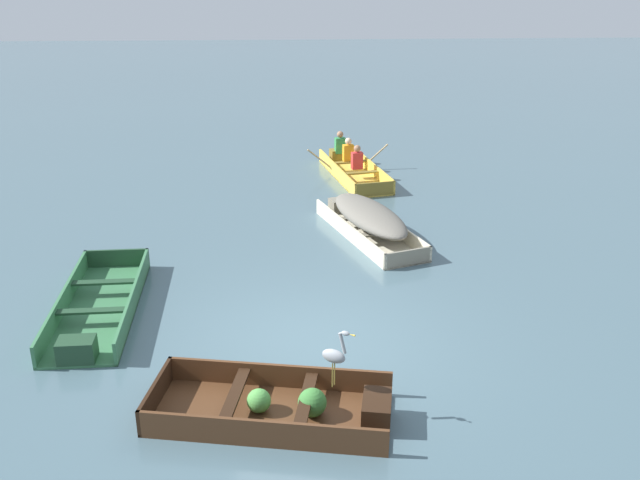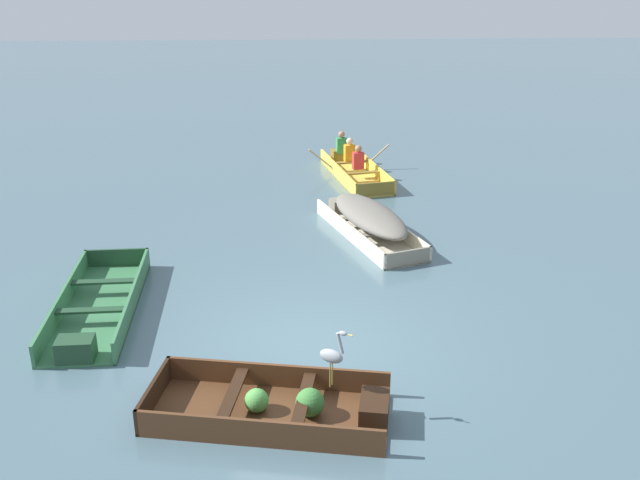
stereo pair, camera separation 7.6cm
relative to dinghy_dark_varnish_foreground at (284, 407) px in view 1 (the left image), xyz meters
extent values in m
plane|color=#47606B|center=(0.41, 1.75, -0.14)|extent=(80.00, 80.00, 0.00)
cube|color=#4C2D19|center=(-0.18, 0.03, -0.12)|extent=(3.28, 1.81, 0.04)
cube|color=#4C2D19|center=(-0.07, 0.64, 0.05)|extent=(3.06, 0.59, 0.38)
cube|color=#4C2D19|center=(-0.28, -0.59, 0.05)|extent=(3.06, 0.59, 0.38)
cube|color=black|center=(-1.68, 0.29, 0.05)|extent=(0.27, 1.28, 0.38)
cube|color=black|center=(1.17, -0.21, 0.07)|extent=(0.46, 0.64, 0.34)
cube|color=black|center=(0.28, -0.06, 0.14)|extent=(0.37, 1.21, 0.04)
cube|color=black|center=(-0.63, 0.11, 0.14)|extent=(0.37, 1.21, 0.04)
sphere|color=#387533|center=(0.36, -0.04, 0.08)|extent=(0.37, 0.37, 0.37)
sphere|color=#4C9342|center=(-0.32, 0.08, 0.06)|extent=(0.32, 0.32, 0.32)
cube|color=#387047|center=(-3.06, 3.06, -0.12)|extent=(1.32, 3.59, 0.04)
cube|color=#387047|center=(-2.49, 3.08, 0.05)|extent=(0.18, 3.54, 0.38)
cube|color=#387047|center=(-3.64, 3.04, 0.05)|extent=(0.18, 3.54, 0.38)
cube|color=#1E3D27|center=(-3.13, 4.80, 0.05)|extent=(1.19, 0.09, 0.38)
cube|color=#1E3D27|center=(-3.01, 1.47, 0.07)|extent=(0.55, 0.38, 0.34)
cube|color=#1E3D27|center=(-3.05, 2.53, 0.14)|extent=(1.10, 0.20, 0.04)
cube|color=#1E3D27|center=(-3.08, 3.59, 0.14)|extent=(1.10, 0.20, 0.04)
cube|color=beige|center=(1.82, 6.21, -0.12)|extent=(2.09, 3.57, 0.04)
cube|color=beige|center=(1.36, 6.05, 0.02)|extent=(1.17, 3.25, 0.33)
cube|color=beige|center=(2.28, 6.36, 0.02)|extent=(1.17, 3.25, 0.33)
cube|color=gray|center=(2.38, 4.61, 0.02)|extent=(0.98, 0.38, 0.33)
cube|color=gray|center=(1.32, 7.65, 0.04)|extent=(0.55, 0.49, 0.30)
cube|color=gray|center=(1.65, 6.69, 0.11)|extent=(0.92, 0.45, 0.04)
cube|color=gray|center=(1.99, 5.72, 0.11)|extent=(0.92, 0.45, 0.04)
ellipsoid|color=#6B665B|center=(1.82, 6.21, 0.32)|extent=(1.84, 2.97, 0.42)
cube|color=#E5BC47|center=(1.91, 10.37, -0.12)|extent=(1.71, 3.53, 0.04)
cube|color=#E5BC47|center=(1.42, 10.27, 0.04)|extent=(0.74, 3.33, 0.37)
cube|color=#E5BC47|center=(2.39, 10.47, 0.04)|extent=(0.74, 3.33, 0.37)
cube|color=olive|center=(2.25, 8.73, 0.04)|extent=(1.03, 0.26, 0.37)
cube|color=olive|center=(1.60, 11.85, 0.06)|extent=(0.53, 0.45, 0.33)
cube|color=olive|center=(1.80, 10.86, 0.13)|extent=(0.95, 0.35, 0.04)
cube|color=olive|center=(2.01, 9.87, 0.13)|extent=(0.95, 0.35, 0.04)
cube|color=red|center=(1.95, 10.17, 0.37)|extent=(0.31, 0.23, 0.44)
sphere|color=#9E7051|center=(1.95, 10.17, 0.69)|extent=(0.18, 0.18, 0.18)
cube|color=orange|center=(1.79, 10.95, 0.37)|extent=(0.31, 0.23, 0.44)
sphere|color=beige|center=(1.79, 10.95, 0.69)|extent=(0.18, 0.18, 0.18)
cube|color=#338C4C|center=(1.62, 11.72, 0.37)|extent=(0.31, 0.23, 0.44)
sphere|color=#9E7051|center=(1.62, 11.72, 0.69)|extent=(0.18, 0.18, 0.18)
cylinder|color=tan|center=(0.98, 10.78, 0.28)|extent=(0.64, 0.17, 0.55)
cylinder|color=tan|center=(2.59, 11.12, 0.28)|extent=(0.64, 0.17, 0.55)
cylinder|color=olive|center=(0.66, 0.08, 0.45)|extent=(0.02, 0.02, 0.35)
cylinder|color=olive|center=(0.63, 0.03, 0.45)|extent=(0.02, 0.02, 0.35)
ellipsoid|color=#93999E|center=(0.64, 0.05, 0.71)|extent=(0.35, 0.28, 0.18)
cylinder|color=#93999E|center=(0.74, -0.01, 0.93)|extent=(0.12, 0.10, 0.28)
ellipsoid|color=#93999E|center=(0.78, -0.03, 1.08)|extent=(0.13, 0.11, 0.06)
cone|color=gold|center=(0.85, -0.07, 1.08)|extent=(0.10, 0.07, 0.02)
camera|label=1|loc=(0.07, -7.69, 5.46)|focal=40.00mm
camera|label=2|loc=(0.15, -7.69, 5.46)|focal=40.00mm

